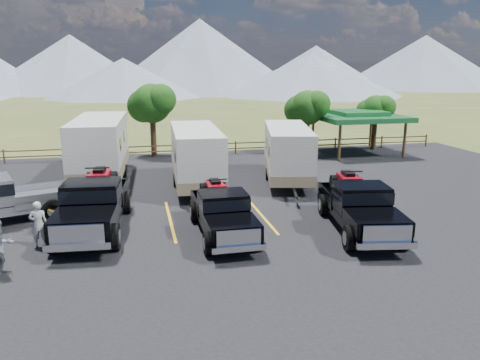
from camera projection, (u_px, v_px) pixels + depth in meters
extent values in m
plane|color=#435624|center=(235.00, 252.00, 16.66)|extent=(320.00, 320.00, 0.00)
cube|color=black|center=(220.00, 225.00, 19.50)|extent=(44.00, 34.00, 0.04)
cube|color=yellow|center=(72.00, 227.00, 19.16)|extent=(0.12, 5.50, 0.01)
cube|color=yellow|center=(170.00, 220.00, 20.01)|extent=(0.12, 5.50, 0.01)
cube|color=yellow|center=(260.00, 214.00, 20.87)|extent=(0.12, 5.50, 0.01)
cube|color=yellow|center=(343.00, 208.00, 21.72)|extent=(0.12, 5.50, 0.01)
cylinder|color=#2F2112|center=(306.00, 137.00, 34.35)|extent=(0.39, 0.39, 2.80)
sphere|color=#154411|center=(307.00, 108.00, 33.85)|extent=(2.52, 2.52, 2.52)
sphere|color=#154411|center=(317.00, 104.00, 33.48)|extent=(1.98, 1.98, 1.98)
sphere|color=#154411|center=(299.00, 110.00, 34.16)|extent=(2.16, 2.16, 2.16)
cylinder|color=#2F2112|center=(374.00, 134.00, 36.61)|extent=(0.38, 0.38, 2.52)
sphere|color=#154411|center=(376.00, 110.00, 36.16)|extent=(2.24, 2.24, 2.24)
sphere|color=#154411|center=(384.00, 107.00, 35.83)|extent=(1.76, 1.76, 1.76)
sphere|color=#154411|center=(368.00, 112.00, 36.44)|extent=(1.92, 1.92, 1.92)
cylinder|color=#2F2112|center=(153.00, 136.00, 33.87)|extent=(0.41, 0.41, 3.08)
sphere|color=#154411|center=(152.00, 103.00, 33.32)|extent=(2.80, 2.80, 2.80)
sphere|color=#154411|center=(161.00, 100.00, 32.90)|extent=(2.20, 2.20, 2.20)
sphere|color=#154411|center=(144.00, 106.00, 33.66)|extent=(2.40, 2.40, 2.40)
cylinder|color=#513A23|center=(4.00, 157.00, 31.51)|extent=(0.12, 0.12, 1.00)
cylinder|color=#513A23|center=(67.00, 154.00, 32.36)|extent=(0.12, 0.12, 1.00)
cylinder|color=#513A23|center=(126.00, 152.00, 33.22)|extent=(0.12, 0.12, 1.00)
cylinder|color=#513A23|center=(182.00, 150.00, 34.07)|extent=(0.12, 0.12, 1.00)
cylinder|color=#513A23|center=(236.00, 148.00, 34.92)|extent=(0.12, 0.12, 1.00)
cylinder|color=#513A23|center=(287.00, 146.00, 35.78)|extent=(0.12, 0.12, 1.00)
cylinder|color=#513A23|center=(335.00, 144.00, 36.63)|extent=(0.12, 0.12, 1.00)
cylinder|color=#513A23|center=(382.00, 142.00, 37.48)|extent=(0.12, 0.12, 1.00)
cylinder|color=#513A23|center=(426.00, 140.00, 38.34)|extent=(0.12, 0.12, 1.00)
cube|color=#513A23|center=(209.00, 149.00, 34.51)|extent=(36.00, 0.06, 0.08)
cube|color=#513A23|center=(209.00, 144.00, 34.41)|extent=(36.00, 0.06, 0.08)
cylinder|color=#513A23|center=(340.00, 142.00, 32.33)|extent=(0.20, 0.20, 2.60)
cylinder|color=#513A23|center=(313.00, 133.00, 37.07)|extent=(0.20, 0.20, 2.60)
cylinder|color=#513A23|center=(405.00, 140.00, 33.40)|extent=(0.20, 0.20, 2.60)
cylinder|color=#513A23|center=(371.00, 131.00, 38.13)|extent=(0.20, 0.20, 2.60)
cube|color=#1C6231|center=(358.00, 117.00, 34.89)|extent=(6.20, 6.20, 0.35)
cube|color=#1C6231|center=(358.00, 113.00, 34.81)|extent=(3.50, 3.50, 0.35)
cone|color=gray|center=(72.00, 63.00, 117.27)|extent=(44.00, 44.00, 14.00)
cone|color=gray|center=(200.00, 55.00, 119.83)|extent=(52.00, 52.00, 18.00)
cone|color=gray|center=(316.00, 67.00, 133.48)|extent=(40.00, 40.00, 12.00)
cone|color=gray|center=(424.00, 62.00, 136.16)|extent=(50.00, 50.00, 15.00)
cone|color=gray|center=(124.00, 78.00, 97.07)|extent=(32.00, 32.00, 8.00)
cone|color=gray|center=(311.00, 75.00, 102.64)|extent=(40.00, 40.00, 9.00)
cube|color=black|center=(94.00, 214.00, 18.60)|extent=(2.58, 6.47, 0.40)
cube|color=black|center=(83.00, 221.00, 16.45)|extent=(2.29, 2.17, 0.55)
cube|color=black|center=(92.00, 195.00, 18.28)|extent=(2.23, 1.90, 1.11)
cube|color=black|center=(92.00, 191.00, 18.24)|extent=(2.28, 1.97, 0.50)
cube|color=black|center=(101.00, 193.00, 20.45)|extent=(2.35, 2.83, 0.61)
cube|color=silver|center=(77.00, 234.00, 15.38)|extent=(1.77, 0.24, 0.61)
cube|color=silver|center=(78.00, 247.00, 15.42)|extent=(2.18, 0.39, 0.24)
cube|color=silver|center=(106.00, 193.00, 21.82)|extent=(2.18, 0.36, 0.24)
cylinder|color=black|center=(54.00, 240.00, 16.40)|extent=(0.42, 1.02, 1.00)
cylinder|color=black|center=(114.00, 237.00, 16.67)|extent=(0.42, 1.02, 1.00)
cylinder|color=black|center=(78.00, 204.00, 20.62)|extent=(0.42, 1.02, 1.00)
cylinder|color=black|center=(127.00, 202.00, 20.89)|extent=(0.42, 1.02, 1.00)
cube|color=maroon|center=(100.00, 177.00, 20.27)|extent=(0.90, 1.50, 0.39)
cube|color=black|center=(99.00, 170.00, 20.20)|extent=(0.51, 0.87, 0.20)
cube|color=maroon|center=(98.00, 177.00, 19.66)|extent=(0.92, 0.46, 0.24)
cylinder|color=black|center=(97.00, 168.00, 19.67)|extent=(1.00, 0.15, 0.07)
cylinder|color=black|center=(86.00, 185.00, 19.67)|extent=(0.34, 0.64, 0.62)
cylinder|color=black|center=(110.00, 185.00, 19.80)|extent=(0.34, 0.64, 0.62)
cylinder|color=black|center=(91.00, 179.00, 20.84)|extent=(0.34, 0.64, 0.62)
cylinder|color=black|center=(114.00, 178.00, 20.97)|extent=(0.34, 0.64, 0.62)
cube|color=black|center=(223.00, 220.00, 18.17)|extent=(1.76, 5.38, 0.34)
cube|color=black|center=(233.00, 227.00, 16.37)|extent=(1.82, 1.70, 0.47)
cube|color=black|center=(223.00, 204.00, 17.90)|extent=(1.78, 1.48, 0.94)
cube|color=black|center=(223.00, 201.00, 17.86)|extent=(1.82, 1.53, 0.42)
cube|color=black|center=(215.00, 202.00, 19.71)|extent=(1.82, 2.27, 0.52)
cube|color=silver|center=(239.00, 238.00, 15.47)|extent=(1.51, 0.08, 0.52)
cube|color=silver|center=(239.00, 248.00, 15.51)|extent=(1.85, 0.18, 0.21)
cube|color=silver|center=(211.00, 202.00, 20.86)|extent=(1.85, 0.16, 0.21)
cylinder|color=black|center=(208.00, 243.00, 16.25)|extent=(0.29, 0.85, 0.85)
cylinder|color=black|center=(257.00, 239.00, 16.63)|extent=(0.29, 0.85, 0.85)
cylinder|color=black|center=(194.00, 212.00, 19.78)|extent=(0.29, 0.85, 0.85)
cylinder|color=black|center=(235.00, 209.00, 20.17)|extent=(0.29, 0.85, 0.85)
cube|color=maroon|center=(215.00, 187.00, 19.56)|extent=(0.67, 1.23, 0.33)
cube|color=black|center=(215.00, 182.00, 19.50)|extent=(0.38, 0.71, 0.17)
cube|color=maroon|center=(217.00, 188.00, 19.05)|extent=(0.76, 0.33, 0.21)
cylinder|color=black|center=(217.00, 180.00, 19.06)|extent=(0.85, 0.06, 0.06)
cylinder|color=black|center=(207.00, 195.00, 19.02)|extent=(0.25, 0.53, 0.53)
cylinder|color=black|center=(228.00, 194.00, 19.21)|extent=(0.25, 0.53, 0.53)
cylinder|color=black|center=(203.00, 189.00, 20.00)|extent=(0.25, 0.53, 0.53)
cylinder|color=black|center=(223.00, 188.00, 20.19)|extent=(0.25, 0.53, 0.53)
cube|color=black|center=(359.00, 215.00, 18.62)|extent=(2.89, 6.16, 0.37)
cube|color=black|center=(377.00, 222.00, 16.60)|extent=(2.28, 2.18, 0.52)
cube|color=black|center=(361.00, 198.00, 18.32)|extent=(2.20, 1.93, 1.04)
cube|color=black|center=(362.00, 194.00, 18.29)|extent=(2.25, 2.00, 0.47)
cube|color=black|center=(347.00, 195.00, 20.37)|extent=(2.39, 2.80, 0.57)
cube|color=silver|center=(387.00, 234.00, 15.58)|extent=(1.65, 0.37, 0.57)
cube|color=silver|center=(387.00, 245.00, 15.62)|extent=(2.04, 0.53, 0.23)
cube|color=silver|center=(339.00, 195.00, 21.66)|extent=(2.03, 0.51, 0.23)
cylinder|color=black|center=(349.00, 238.00, 16.62)|extent=(0.47, 0.97, 0.93)
cylinder|color=black|center=(403.00, 237.00, 16.72)|extent=(0.47, 0.97, 0.93)
cylinder|color=black|center=(323.00, 205.00, 20.61)|extent=(0.47, 0.97, 0.93)
cylinder|color=black|center=(367.00, 204.00, 20.71)|extent=(0.47, 0.97, 0.93)
cube|color=maroon|center=(348.00, 180.00, 20.20)|extent=(0.95, 1.45, 0.36)
cube|color=black|center=(348.00, 174.00, 20.14)|extent=(0.54, 0.84, 0.19)
cube|color=maroon|center=(352.00, 180.00, 19.62)|extent=(0.88, 0.50, 0.23)
cylinder|color=black|center=(352.00, 172.00, 19.64)|extent=(0.93, 0.22, 0.06)
cylinder|color=black|center=(340.00, 188.00, 19.67)|extent=(0.37, 0.62, 0.58)
cylinder|color=black|center=(362.00, 188.00, 19.72)|extent=(0.37, 0.62, 0.58)
cylinder|color=black|center=(334.00, 181.00, 20.78)|extent=(0.37, 0.62, 0.58)
cylinder|color=black|center=(354.00, 181.00, 20.83)|extent=(0.37, 0.62, 0.58)
cube|color=white|center=(100.00, 144.00, 26.74)|extent=(3.03, 8.30, 2.95)
cube|color=gray|center=(102.00, 164.00, 27.01)|extent=(3.06, 8.35, 0.65)
cube|color=black|center=(69.00, 145.00, 24.49)|extent=(0.07, 0.98, 0.65)
cube|color=black|center=(121.00, 144.00, 24.93)|extent=(0.07, 0.98, 0.65)
cylinder|color=black|center=(81.00, 172.00, 27.25)|extent=(0.31, 0.78, 0.76)
cylinder|color=black|center=(124.00, 171.00, 27.66)|extent=(0.31, 0.78, 0.76)
cube|color=black|center=(90.00, 193.00, 22.25)|extent=(0.23, 1.97, 0.11)
cube|color=white|center=(196.00, 153.00, 25.10)|extent=(2.68, 7.48, 2.66)
cube|color=gray|center=(196.00, 172.00, 25.34)|extent=(2.71, 7.52, 0.59)
cube|color=black|center=(175.00, 155.00, 23.06)|extent=(0.06, 0.89, 0.59)
cube|color=black|center=(223.00, 154.00, 23.47)|extent=(0.06, 0.89, 0.59)
cylinder|color=black|center=(176.00, 180.00, 25.55)|extent=(0.28, 0.70, 0.69)
cylinder|color=black|center=(216.00, 178.00, 25.93)|extent=(0.28, 0.70, 0.69)
cube|color=black|center=(205.00, 201.00, 21.05)|extent=(0.20, 1.78, 0.10)
cube|color=white|center=(288.00, 150.00, 26.41)|extent=(3.87, 7.48, 2.57)
cube|color=gray|center=(287.00, 167.00, 26.65)|extent=(3.90, 7.52, 0.57)
cube|color=black|center=(269.00, 151.00, 24.62)|extent=(0.22, 0.84, 0.57)
cube|color=black|center=(313.00, 151.00, 24.60)|extent=(0.22, 0.84, 0.57)
cylinder|color=black|center=(268.00, 174.00, 27.05)|extent=(0.38, 0.70, 0.67)
cylinder|color=black|center=(305.00, 174.00, 27.03)|extent=(0.38, 0.70, 0.67)
cube|color=black|center=(295.00, 193.00, 22.42)|extent=(0.50, 1.70, 0.10)
cube|color=gray|center=(43.00, 195.00, 20.40)|extent=(3.07, 2.76, 0.58)
cube|color=silver|center=(74.00, 198.00, 21.14)|extent=(0.85, 2.01, 0.23)
cylinder|color=black|center=(44.00, 199.00, 21.43)|extent=(1.00, 0.61, 0.95)
cylinder|color=black|center=(53.00, 210.00, 19.80)|extent=(1.00, 0.61, 0.95)
imported|color=beige|center=(39.00, 224.00, 16.88)|extent=(0.64, 0.43, 1.73)
imported|color=slate|center=(0.00, 247.00, 14.63)|extent=(1.11, 1.12, 1.82)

